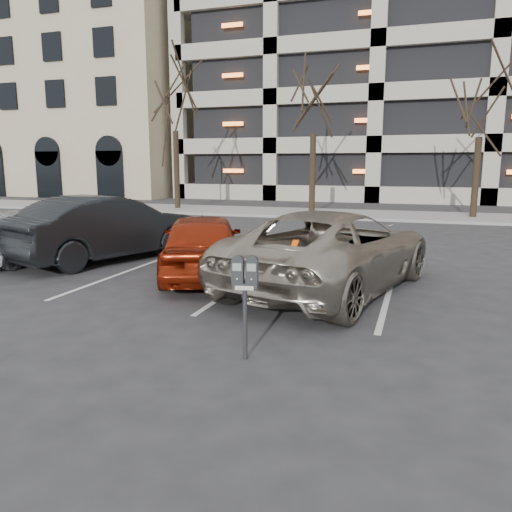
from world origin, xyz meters
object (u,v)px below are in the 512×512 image
object	(u,v)px
tree_a	(174,81)
car_dark	(107,228)
suv_silver	(332,250)
tree_b	(314,82)
parking_meter	(245,282)
tree_c	(483,85)
car_silver	(24,235)
car_red	(203,244)

from	to	relation	value
tree_a	car_dark	distance (m)	14.63
car_dark	suv_silver	bearing A→B (deg)	-171.39
tree_b	parking_meter	distance (m)	18.59
parking_meter	suv_silver	distance (m)	3.79
tree_c	car_silver	xyz separation A→B (m)	(-11.42, -13.26, -4.90)
car_red	car_dark	distance (m)	3.13
suv_silver	car_silver	size ratio (longest dim) A/B	1.38
suv_silver	car_red	size ratio (longest dim) A/B	1.45
tree_a	parking_meter	world-z (taller)	tree_a
tree_a	car_silver	world-z (taller)	tree_a
car_red	tree_a	bearing A→B (deg)	-83.50
car_silver	suv_silver	bearing A→B (deg)	174.35
car_red	car_dark	xyz separation A→B (m)	(-2.97, 0.97, 0.11)
car_red	parking_meter	bearing A→B (deg)	98.06
tree_a	car_dark	bearing A→B (deg)	-70.04
car_red	tree_c	bearing A→B (deg)	-137.61
parking_meter	car_red	xyz separation A→B (m)	(-2.35, 3.98, -0.27)
tree_b	car_silver	bearing A→B (deg)	-108.44
car_dark	car_silver	world-z (taller)	car_dark
tree_a	car_silver	distance (m)	14.68
tree_c	tree_b	bearing A→B (deg)	180.00
tree_b	car_dark	xyz separation A→B (m)	(-2.38, -12.72, -5.16)
tree_a	suv_silver	world-z (taller)	tree_a
tree_c	tree_a	bearing A→B (deg)	180.00
tree_a	suv_silver	distance (m)	18.20
tree_a	parking_meter	bearing A→B (deg)	-60.62
car_silver	tree_a	bearing A→B (deg)	-79.97
suv_silver	car_dark	xyz separation A→B (m)	(-5.71, 1.18, 0.05)
car_red	car_silver	bearing A→B (deg)	-27.35
car_silver	tree_b	bearing A→B (deg)	-109.41
tree_b	car_dark	bearing A→B (deg)	-100.60
tree_a	car_silver	bearing A→B (deg)	-78.99
tree_c	car_red	xyz separation A→B (m)	(-6.41, -13.68, -4.83)
car_silver	car_dark	bearing A→B (deg)	-166.05
tree_a	car_dark	world-z (taller)	tree_a
tree_a	car_silver	xyz separation A→B (m)	(2.58, -13.26, -5.75)
tree_b	car_dark	size ratio (longest dim) A/B	1.71
parking_meter	car_dark	xyz separation A→B (m)	(-5.33, 4.95, -0.17)
tree_b	parking_meter	bearing A→B (deg)	-80.53
tree_b	suv_silver	world-z (taller)	tree_b
tree_c	car_dark	world-z (taller)	tree_c
tree_a	tree_c	size ratio (longest dim) A/B	1.15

